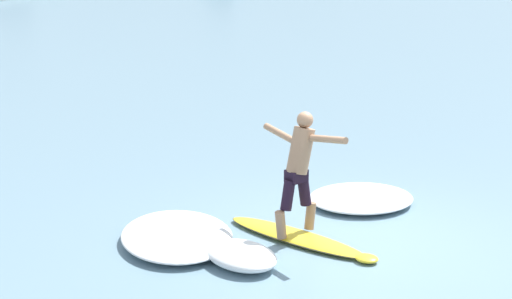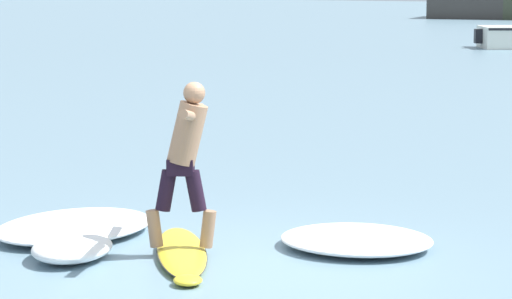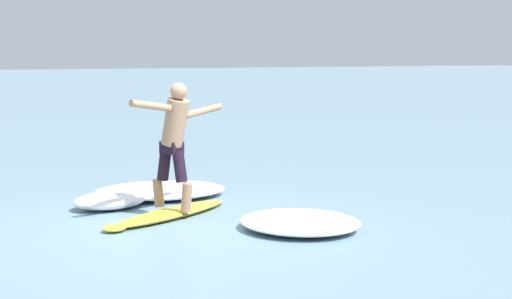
% 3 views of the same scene
% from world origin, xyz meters
% --- Properties ---
extents(ground_plane, '(200.00, 200.00, 0.00)m').
position_xyz_m(ground_plane, '(0.00, 0.00, 0.00)').
color(ground_plane, '#698A9B').
extents(surfboard, '(1.56, 2.26, 0.23)m').
position_xyz_m(surfboard, '(-0.62, 0.15, 0.05)').
color(surfboard, yellow).
rests_on(surfboard, ground).
extents(surfer, '(0.78, 1.48, 1.65)m').
position_xyz_m(surfer, '(-0.59, 0.21, 1.05)').
color(surfer, '#9B7255').
rests_on(surfer, surfboard).
extents(wave_foam_at_tail, '(1.06, 1.25, 0.23)m').
position_xyz_m(wave_foam_at_tail, '(-1.57, -0.34, 0.12)').
color(wave_foam_at_tail, white).
rests_on(wave_foam_at_tail, ground).
extents(wave_foam_at_nose, '(1.63, 1.47, 0.18)m').
position_xyz_m(wave_foam_at_nose, '(0.82, 1.25, 0.09)').
color(wave_foam_at_nose, white).
rests_on(wave_foam_at_nose, ground).
extents(wave_foam_beside, '(1.69, 2.10, 0.19)m').
position_xyz_m(wave_foam_beside, '(-2.17, 0.62, 0.09)').
color(wave_foam_beside, white).
rests_on(wave_foam_beside, ground).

